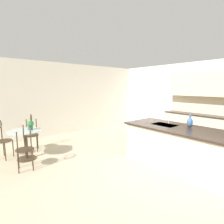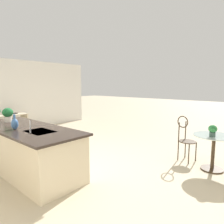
{
  "view_description": "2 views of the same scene",
  "coord_description": "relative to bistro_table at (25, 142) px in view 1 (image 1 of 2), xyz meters",
  "views": [
    {
      "loc": [
        2.15,
        -2.78,
        1.82
      ],
      "look_at": [
        -1.47,
        0.23,
        1.15
      ],
      "focal_mm": 28.45,
      "sensor_mm": 36.0,
      "label": 1
    },
    {
      "loc": [
        -3.63,
        2.7,
        1.77
      ],
      "look_at": [
        -0.68,
        -0.66,
        1.16
      ],
      "focal_mm": 32.56,
      "sensor_mm": 36.0,
      "label": 2
    }
  ],
  "objects": [
    {
      "name": "ground_plane",
      "position": [
        2.54,
        1.71,
        -0.45
      ],
      "size": [
        40.0,
        40.0,
        0.0
      ],
      "primitive_type": "plane",
      "color": "beige"
    },
    {
      "name": "wall_back",
      "position": [
        2.54,
        5.37,
        0.9
      ],
      "size": [
        9.0,
        0.12,
        2.7
      ],
      "primitive_type": "cube",
      "color": "silver",
      "rests_on": "ground"
    },
    {
      "name": "wall_left_window",
      "position": [
        -1.72,
        1.71,
        0.9
      ],
      "size": [
        0.12,
        7.8,
        2.7
      ],
      "primitive_type": "cube",
      "color": "silver",
      "rests_on": "ground"
    },
    {
      "name": "kitchen_island",
      "position": [
        2.83,
        2.56,
        0.02
      ],
      "size": [
        2.8,
        1.06,
        0.92
      ],
      "color": "beige",
      "rests_on": "ground"
    },
    {
      "name": "back_counter_run",
      "position": [
        2.14,
        4.91,
        0.05
      ],
      "size": [
        2.44,
        0.64,
        1.52
      ],
      "color": "beige",
      "rests_on": "ground"
    },
    {
      "name": "upper_cabinet_run",
      "position": [
        2.14,
        4.89,
        1.45
      ],
      "size": [
        2.4,
        0.36,
        0.76
      ],
      "color": "beige",
      "rests_on": "back_counter_run"
    },
    {
      "name": "bistro_table",
      "position": [
        0.0,
        0.0,
        0.0
      ],
      "size": [
        0.8,
        0.8,
        0.74
      ],
      "color": "#3D2D1E",
      "rests_on": "ground"
    },
    {
      "name": "chair_near_window",
      "position": [
        -0.46,
        -0.45,
        0.13
      ],
      "size": [
        0.54,
        0.54,
        1.04
      ],
      "color": "#3D2D1E",
      "rests_on": "ground"
    },
    {
      "name": "chair_by_island",
      "position": [
        -0.57,
        0.31,
        0.13
      ],
      "size": [
        0.52,
        0.49,
        1.04
      ],
      "color": "#3D2D1E",
      "rests_on": "ground"
    },
    {
      "name": "chair_toward_desk",
      "position": [
        0.65,
        -0.17,
        0.13
      ],
      "size": [
        0.51,
        0.45,
        1.04
      ],
      "color": "#3D2D1E",
      "rests_on": "ground"
    },
    {
      "name": "sink_faucet",
      "position": [
        2.29,
        2.74,
        0.58
      ],
      "size": [
        0.02,
        0.02,
        0.22
      ],
      "primitive_type": "cylinder",
      "color": "#B2B5BA",
      "rests_on": "kitchen_island"
    },
    {
      "name": "potted_plant_on_table",
      "position": [
        0.0,
        0.14,
        0.43
      ],
      "size": [
        0.17,
        0.17,
        0.23
      ],
      "color": "#385147",
      "rests_on": "bistro_table"
    },
    {
      "name": "vase_on_counter",
      "position": [
        2.79,
        2.79,
        0.58
      ],
      "size": [
        0.13,
        0.13,
        0.29
      ],
      "color": "#386099",
      "rests_on": "kitchen_island"
    }
  ]
}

